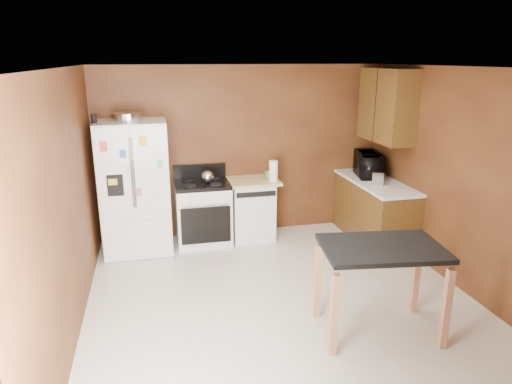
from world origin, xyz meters
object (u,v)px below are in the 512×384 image
object	(u,v)px
roasting_pan	(127,117)
toaster	(377,177)
pen_cup	(94,119)
microwave	(368,165)
island	(381,260)
gas_range	(203,212)
dishwasher	(251,208)
green_canister	(269,175)
refrigerator	(135,188)
paper_towel	(273,171)
kettle	(208,177)

from	to	relation	value
roasting_pan	toaster	size ratio (longest dim) A/B	1.64
roasting_pan	pen_cup	world-z (taller)	pen_cup
roasting_pan	microwave	xyz separation A→B (m)	(3.39, -0.18, -0.79)
microwave	island	size ratio (longest dim) A/B	0.49
gas_range	dishwasher	distance (m)	0.72
roasting_pan	green_canister	distance (m)	2.13
refrigerator	island	xyz separation A→B (m)	(2.29, -2.58, -0.14)
refrigerator	paper_towel	bearing A→B (deg)	-1.63
green_canister	paper_towel	bearing A→B (deg)	-78.26
pen_cup	green_canister	bearing A→B (deg)	4.69
gas_range	island	bearing A→B (deg)	-62.43
pen_cup	paper_towel	xyz separation A→B (m)	(2.35, 0.04, -0.82)
refrigerator	microwave	bearing A→B (deg)	-2.16
green_canister	toaster	size ratio (longest dim) A/B	0.47
toaster	microwave	world-z (taller)	microwave
gas_range	dishwasher	bearing A→B (deg)	1.94
kettle	microwave	size ratio (longest dim) A/B	0.30
gas_range	island	world-z (taller)	gas_range
refrigerator	toaster	bearing A→B (deg)	-9.41
dishwasher	refrigerator	bearing A→B (deg)	-177.01
dishwasher	island	bearing A→B (deg)	-76.09
green_canister	kettle	bearing A→B (deg)	-174.72
green_canister	toaster	xyz separation A→B (m)	(1.40, -0.64, 0.04)
pen_cup	gas_range	world-z (taller)	pen_cup
microwave	gas_range	size ratio (longest dim) A/B	0.53
gas_range	toaster	bearing A→B (deg)	-14.30
green_canister	refrigerator	world-z (taller)	refrigerator
kettle	dishwasher	distance (m)	0.84
paper_towel	gas_range	size ratio (longest dim) A/B	0.27
pen_cup	gas_range	size ratio (longest dim) A/B	0.10
pen_cup	island	bearing A→B (deg)	-42.46
roasting_pan	dishwasher	distance (m)	2.17
microwave	gas_range	world-z (taller)	microwave
kettle	toaster	bearing A→B (deg)	-13.67
kettle	dishwasher	bearing A→B (deg)	6.27
island	toaster	bearing A→B (deg)	64.01
kettle	microwave	world-z (taller)	microwave
toaster	microwave	xyz separation A→B (m)	(0.07, 0.42, 0.07)
paper_towel	microwave	xyz separation A→B (m)	(1.43, -0.07, 0.02)
toaster	kettle	bearing A→B (deg)	-171.53
toaster	dishwasher	size ratio (longest dim) A/B	0.28
roasting_pan	microwave	bearing A→B (deg)	-3.09
kettle	gas_range	xyz separation A→B (m)	(-0.08, 0.05, -0.53)
pen_cup	microwave	distance (m)	3.87
microwave	toaster	bearing A→B (deg)	-176.86
microwave	dishwasher	distance (m)	1.84
paper_towel	dishwasher	xyz separation A→B (m)	(-0.29, 0.14, -0.59)
dishwasher	toaster	bearing A→B (deg)	-20.83
roasting_pan	green_canister	bearing A→B (deg)	1.24
pen_cup	paper_towel	bearing A→B (deg)	0.92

